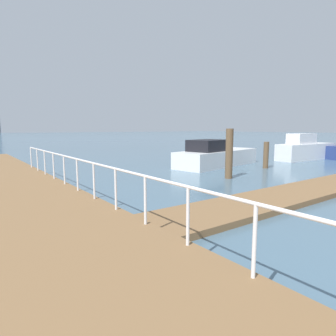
% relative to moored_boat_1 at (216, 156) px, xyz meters
% --- Properties ---
extents(ground_plane, '(300.00, 300.00, 0.00)m').
position_rel_moored_boat_1_xyz_m(ground_plane, '(-7.32, 3.04, -0.65)').
color(ground_plane, slate).
extents(floating_dock, '(15.49, 2.00, 0.18)m').
position_rel_moored_boat_1_xyz_m(floating_dock, '(-3.07, -7.73, -0.56)').
color(floating_dock, olive).
rests_on(floating_dock, ground_plane).
extents(boardwalk_railing, '(0.06, 23.96, 1.08)m').
position_rel_moored_boat_1_xyz_m(boardwalk_railing, '(-10.47, -8.85, 0.57)').
color(boardwalk_railing, white).
rests_on(boardwalk_railing, boardwalk).
extents(dock_piling_0, '(0.36, 0.36, 2.43)m').
position_rel_moored_boat_1_xyz_m(dock_piling_0, '(-2.93, -3.74, 0.56)').
color(dock_piling_0, brown).
rests_on(dock_piling_0, ground_plane).
extents(dock_piling_2, '(0.32, 0.32, 1.62)m').
position_rel_moored_boat_1_xyz_m(dock_piling_2, '(1.68, -2.58, 0.16)').
color(dock_piling_2, brown).
rests_on(dock_piling_2, ground_plane).
extents(moored_boat_1, '(7.05, 3.40, 1.73)m').
position_rel_moored_boat_1_xyz_m(moored_boat_1, '(0.00, 0.00, 0.00)').
color(moored_boat_1, white).
rests_on(moored_boat_1, ground_plane).
extents(moored_boat_5, '(5.72, 1.80, 2.03)m').
position_rel_moored_boat_1_xyz_m(moored_boat_5, '(8.29, -1.43, 0.14)').
color(moored_boat_5, white).
rests_on(moored_boat_5, ground_plane).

